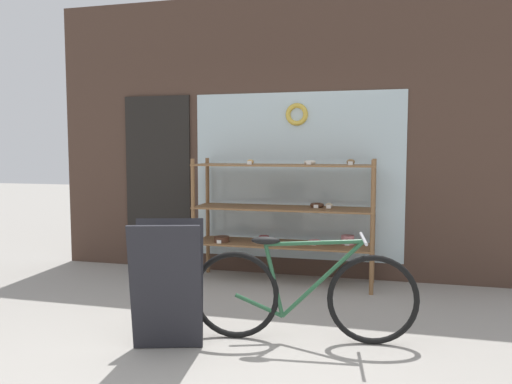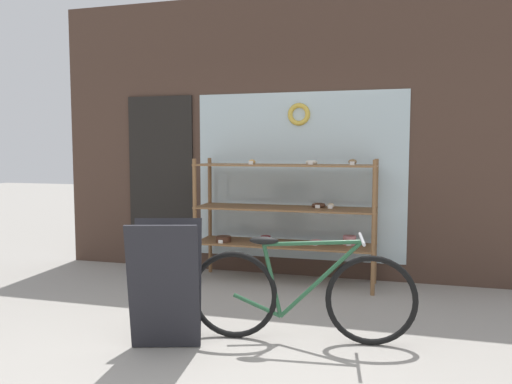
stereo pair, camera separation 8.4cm
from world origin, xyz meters
TOP-DOWN VIEW (x-y plane):
  - ground_plane at (0.00, 0.00)m, footprint 30.00×30.00m
  - storefront_facade at (-0.04, 2.65)m, footprint 5.55×0.13m
  - display_case at (0.13, 2.26)m, footprint 1.95×0.51m
  - bicycle at (0.58, 0.65)m, footprint 1.71×0.46m
  - sandwich_board at (-0.35, 0.27)m, footprint 0.59×0.51m

SIDE VIEW (x-z plane):
  - ground_plane at x=0.00m, z-range 0.00..0.00m
  - bicycle at x=0.58m, z-range -0.04..0.77m
  - sandwich_board at x=-0.35m, z-range 0.01..0.94m
  - display_case at x=0.13m, z-range 0.12..1.48m
  - storefront_facade at x=-0.04m, z-range -0.04..3.18m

